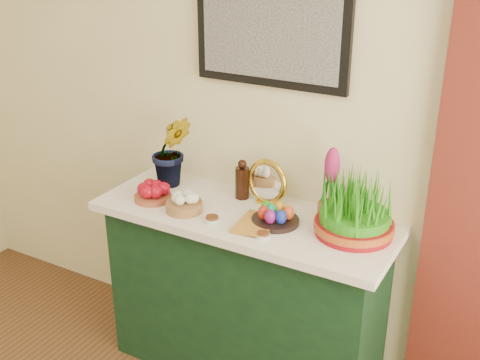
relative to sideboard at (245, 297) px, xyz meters
The scene contains 13 objects.
sideboard is the anchor object (origin of this frame).
tablecloth 0.45m from the sideboard, ahead, with size 1.40×0.55×0.04m, color white.
hyacinth_green 0.85m from the sideboard, 168.43° to the left, with size 0.24×0.21×0.48m, color #1E791B.
apple_bowl 0.68m from the sideboard, 167.38° to the right, with size 0.22×0.22×0.09m.
garlic_basket 0.58m from the sideboard, 153.32° to the right, with size 0.17×0.17×0.09m.
vinegar_cruet 0.57m from the sideboard, 124.46° to the left, with size 0.07×0.07×0.20m.
mirror 0.59m from the sideboard, 73.25° to the left, with size 0.22×0.09×0.22m.
book 0.49m from the sideboard, 75.24° to the right, with size 0.14×0.21×0.03m, color #BF822B.
spice_dish_left 0.51m from the sideboard, 118.05° to the right, with size 0.07×0.07×0.03m.
spice_dish_right 0.54m from the sideboard, 43.72° to the right, with size 0.06×0.06×0.03m.
egg_plate 0.53m from the sideboard, 10.65° to the right, with size 0.23×0.23×0.09m.
hyacinth_pink 0.73m from the sideboard, 16.52° to the left, with size 0.11×0.11×0.35m.
wheatgrass_sabzeh 0.77m from the sideboard, ahead, with size 0.34×0.34×0.28m.
Camera 1 is at (1.22, -0.15, 2.13)m, focal length 45.00 mm.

